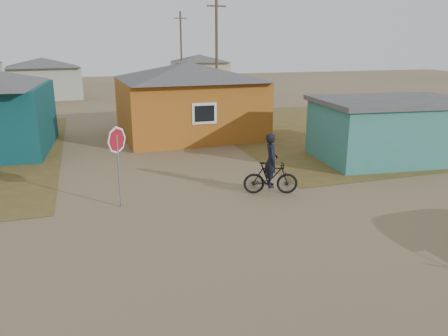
# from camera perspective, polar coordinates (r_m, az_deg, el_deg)

# --- Properties ---
(ground) EXTENTS (120.00, 120.00, 0.00)m
(ground) POSITION_cam_1_polar(r_m,az_deg,el_deg) (10.42, 0.48, -11.70)
(ground) COLOR olive
(grass_ne) EXTENTS (20.00, 18.00, 0.00)m
(grass_ne) POSITION_cam_1_polar(r_m,az_deg,el_deg) (27.98, 19.68, 5.14)
(grass_ne) COLOR brown
(grass_ne) RESTS_ON ground
(house_yellow) EXTENTS (7.72, 6.76, 3.90)m
(house_yellow) POSITION_cam_1_polar(r_m,az_deg,el_deg) (23.56, -4.58, 9.05)
(house_yellow) COLOR #9D5518
(house_yellow) RESTS_ON ground
(shed_turquoise) EXTENTS (6.71, 4.93, 2.60)m
(shed_turquoise) POSITION_cam_1_polar(r_m,az_deg,el_deg) (19.99, 20.93, 4.78)
(shed_turquoise) COLOR #387C74
(shed_turquoise) RESTS_ON ground
(house_pale_west) EXTENTS (7.04, 6.15, 3.60)m
(house_pale_west) POSITION_cam_1_polar(r_m,az_deg,el_deg) (42.96, -22.46, 10.87)
(house_pale_west) COLOR gray
(house_pale_west) RESTS_ON ground
(house_beige_east) EXTENTS (6.95, 6.05, 3.60)m
(house_beige_east) POSITION_cam_1_polar(r_m,az_deg,el_deg) (50.52, -3.21, 12.62)
(house_beige_east) COLOR tan
(house_beige_east) RESTS_ON ground
(utility_pole_near) EXTENTS (1.40, 0.20, 8.00)m
(utility_pole_near) POSITION_cam_1_polar(r_m,az_deg,el_deg) (32.17, -0.97, 14.77)
(utility_pole_near) COLOR brown
(utility_pole_near) RESTS_ON ground
(utility_pole_far) EXTENTS (1.40, 0.20, 8.00)m
(utility_pole_far) POSITION_cam_1_polar(r_m,az_deg,el_deg) (47.90, -5.61, 15.12)
(utility_pole_far) COLOR brown
(utility_pole_far) RESTS_ON ground
(stop_sign) EXTENTS (0.76, 0.37, 2.51)m
(stop_sign) POSITION_cam_1_polar(r_m,az_deg,el_deg) (13.30, -13.76, 2.49)
(stop_sign) COLOR gray
(stop_sign) RESTS_ON ground
(cyclist) EXTENTS (1.88, 1.03, 2.04)m
(cyclist) POSITION_cam_1_polar(r_m,az_deg,el_deg) (14.47, 6.14, -0.54)
(cyclist) COLOR black
(cyclist) RESTS_ON ground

